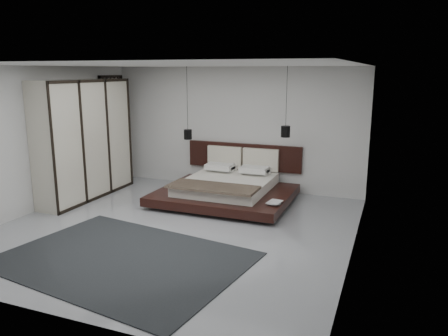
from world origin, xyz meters
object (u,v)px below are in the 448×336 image
at_px(pendant_right, 286,131).
at_px(wardrobe, 85,140).
at_px(rug, 123,259).
at_px(bed, 227,187).
at_px(lattice_screen, 113,130).
at_px(pendant_left, 188,134).

relative_size(pendant_right, wardrobe, 0.56).
bearing_deg(rug, bed, 83.99).
distance_m(bed, wardrobe, 3.22).
height_order(lattice_screen, rug, lattice_screen).
height_order(lattice_screen, pendant_left, pendant_left).
height_order(bed, rug, bed).
height_order(bed, pendant_right, pendant_right).
bearing_deg(wardrobe, bed, 16.07).
distance_m(pendant_right, rug, 4.32).
xyz_separation_m(bed, rug, (-0.35, -3.36, -0.28)).
bearing_deg(bed, rug, -96.01).
relative_size(wardrobe, rug, 0.74).
xyz_separation_m(pendant_right, rug, (-1.47, -3.78, -1.48)).
xyz_separation_m(lattice_screen, bed, (3.20, -0.54, -1.02)).
bearing_deg(bed, pendant_right, 20.77).
xyz_separation_m(bed, pendant_left, (-1.12, 0.42, 1.03)).
bearing_deg(rug, pendant_right, 68.72).
distance_m(lattice_screen, pendant_right, 4.33).
bearing_deg(wardrobe, rug, -43.99).
distance_m(bed, pendant_left, 1.58).
xyz_separation_m(lattice_screen, rug, (2.85, -3.90, -1.29)).
bearing_deg(rug, lattice_screen, 126.16).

